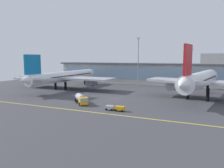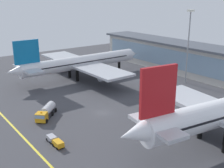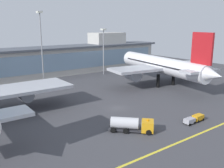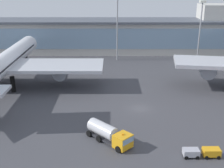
% 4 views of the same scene
% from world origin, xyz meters
% --- Properties ---
extents(ground_plane, '(180.00, 180.00, 0.00)m').
position_xyz_m(ground_plane, '(0.00, 0.00, 0.00)').
color(ground_plane, '#424247').
extents(taxiway_centreline_stripe, '(144.00, 0.50, 0.01)m').
position_xyz_m(taxiway_centreline_stripe, '(0.00, -22.00, 0.01)').
color(taxiway_centreline_stripe, yellow).
rests_on(taxiway_centreline_stripe, ground).
extents(terminal_building, '(116.32, 14.00, 17.05)m').
position_xyz_m(terminal_building, '(1.87, 50.74, 6.44)').
color(terminal_building, beige).
rests_on(terminal_building, ground).
extents(airliner_near_left, '(48.66, 55.38, 16.21)m').
position_xyz_m(airliner_near_left, '(-32.45, 12.95, 5.89)').
color(airliner_near_left, black).
rests_on(airliner_near_left, ground).
extents(fuel_tanker_truck, '(8.10, 8.12, 2.90)m').
position_xyz_m(fuel_tanker_truck, '(-6.28, -13.31, 1.51)').
color(fuel_tanker_truck, black).
rests_on(fuel_tanker_truck, ground).
extents(baggage_tug_near, '(5.61, 1.74, 1.40)m').
position_xyz_m(baggage_tug_near, '(7.81, -17.69, 0.79)').
color(baggage_tug_near, black).
rests_on(baggage_tug_near, ground).
extents(apron_light_mast_centre, '(1.80, 1.80, 25.56)m').
position_xyz_m(apron_light_mast_centre, '(-4.20, 39.36, 16.52)').
color(apron_light_mast_centre, gray).
rests_on(apron_light_mast_centre, ground).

